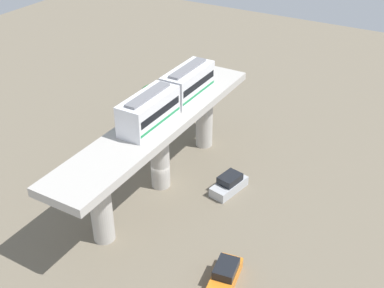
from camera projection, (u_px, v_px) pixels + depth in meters
name	position (u px, v px, depth m)	size (l,w,h in m)	color
ground_plane	(161.00, 185.00, 49.96)	(120.00, 120.00, 0.00)	#706654
viaduct	(159.00, 136.00, 46.90)	(5.20, 28.00, 7.71)	#B7B2AA
train	(169.00, 96.00, 46.57)	(2.64, 13.55, 3.24)	white
parked_car_orange	(225.00, 275.00, 38.58)	(2.44, 4.43, 1.76)	orange
parked_car_silver	(229.00, 184.00, 48.79)	(2.58, 4.47, 1.76)	#B2B5BA
tree_near_viaduct	(151.00, 96.00, 59.17)	(2.78, 2.78, 5.09)	brown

